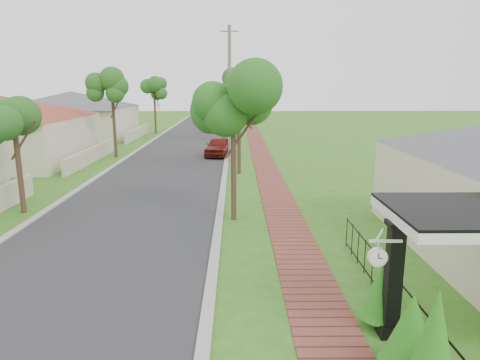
% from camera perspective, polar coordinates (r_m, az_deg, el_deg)
% --- Properties ---
extents(ground, '(160.00, 160.00, 0.00)m').
position_cam_1_polar(ground, '(10.56, -7.97, -16.91)').
color(ground, '#2E6718').
rests_on(ground, ground).
extents(road, '(7.00, 120.00, 0.02)m').
position_cam_1_polar(road, '(29.89, -8.84, 2.41)').
color(road, '#28282B').
rests_on(road, ground).
extents(kerb_right, '(0.30, 120.00, 0.10)m').
position_cam_1_polar(kerb_right, '(29.58, -1.82, 2.45)').
color(kerb_right, '#9E9E99').
rests_on(kerb_right, ground).
extents(kerb_left, '(0.30, 120.00, 0.10)m').
position_cam_1_polar(kerb_left, '(30.63, -15.62, 2.34)').
color(kerb_left, '#9E9E99').
rests_on(kerb_left, ground).
extents(sidewalk, '(1.50, 120.00, 0.03)m').
position_cam_1_polar(sidewalk, '(29.64, 3.21, 2.45)').
color(sidewalk, brown).
rests_on(sidewalk, ground).
extents(porch_post, '(0.48, 0.48, 2.52)m').
position_cam_1_polar(porch_post, '(9.63, 19.68, -13.12)').
color(porch_post, black).
rests_on(porch_post, ground).
extents(picket_fence, '(0.03, 8.02, 1.00)m').
position_cam_1_polar(picket_fence, '(10.84, 19.39, -13.56)').
color(picket_fence, black).
rests_on(picket_fence, ground).
extents(street_trees, '(10.70, 37.65, 5.89)m').
position_cam_1_polar(street_trees, '(36.21, -7.33, 11.41)').
color(street_trees, '#382619').
rests_on(street_trees, ground).
extents(hedge_row, '(0.94, 3.22, 2.18)m').
position_cam_1_polar(hedge_row, '(8.79, 21.50, -17.81)').
color(hedge_row, '#187116').
rests_on(hedge_row, ground).
extents(far_house_grey, '(15.56, 15.56, 4.60)m').
position_cam_1_polar(far_house_grey, '(46.18, -21.42, 8.16)').
color(far_house_grey, beige).
rests_on(far_house_grey, ground).
extents(parked_car_red, '(2.22, 4.31, 1.40)m').
position_cam_1_polar(parked_car_red, '(32.11, -2.85, 4.50)').
color(parked_car_red, maroon).
rests_on(parked_car_red, ground).
extents(parked_car_white, '(2.28, 4.90, 1.55)m').
position_cam_1_polar(parked_car_white, '(49.22, -3.26, 7.38)').
color(parked_car_white, silver).
rests_on(parked_car_white, ground).
extents(near_tree, '(2.10, 2.10, 5.38)m').
position_cam_1_polar(near_tree, '(16.14, -0.88, 9.39)').
color(near_tree, '#382619').
rests_on(near_tree, ground).
extents(utility_pole, '(1.20, 0.24, 8.99)m').
position_cam_1_polar(utility_pole, '(29.13, -1.39, 11.31)').
color(utility_pole, '#786C5D').
rests_on(utility_pole, ground).
extents(station_clock, '(0.65, 0.13, 0.54)m').
position_cam_1_polar(station_clock, '(8.80, 17.94, -9.57)').
color(station_clock, white).
rests_on(station_clock, ground).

